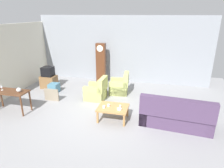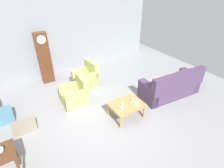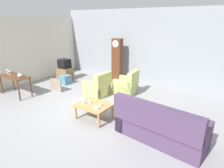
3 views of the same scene
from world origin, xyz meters
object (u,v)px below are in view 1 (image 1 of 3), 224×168
at_px(wine_glass_mid, 1,87).
at_px(armchair_olive_near, 97,92).
at_px(armchair_olive_far, 120,86).
at_px(tv_stand_cabinet, 49,82).
at_px(bowl_white_stacked, 119,109).
at_px(couch_floral, 176,116).
at_px(console_table_dark, 10,94).
at_px(tv_crt, 48,71).
at_px(storage_box_blue, 54,88).
at_px(cup_blue_rimmed, 104,107).
at_px(cup_white_porcelain, 109,105).
at_px(framed_picture_leaning, 52,95).
at_px(grandfather_clock, 101,64).
at_px(cup_cream_tall, 120,106).
at_px(coffee_table_wood, 113,109).
at_px(glass_dome_cloche, 19,90).

bearing_deg(wine_glass_mid, armchair_olive_near, 30.82).
height_order(armchair_olive_far, tv_stand_cabinet, armchair_olive_far).
bearing_deg(bowl_white_stacked, couch_floral, 6.77).
relative_size(console_table_dark, tv_crt, 2.71).
distance_m(storage_box_blue, cup_blue_rimmed, 3.37).
bearing_deg(tv_stand_cabinet, bowl_white_stacked, -31.28).
bearing_deg(console_table_dark, cup_white_porcelain, 4.55).
xyz_separation_m(framed_picture_leaning, cup_white_porcelain, (2.55, -0.86, 0.24)).
bearing_deg(grandfather_clock, bowl_white_stacked, -65.26).
relative_size(tv_crt, cup_cream_tall, 6.39).
height_order(storage_box_blue, cup_white_porcelain, cup_white_porcelain).
height_order(coffee_table_wood, wine_glass_mid, wine_glass_mid).
relative_size(couch_floral, grandfather_clock, 1.11).
xyz_separation_m(console_table_dark, storage_box_blue, (0.54, 1.98, -0.46)).
distance_m(couch_floral, wine_glass_mid, 5.85).
distance_m(tv_crt, wine_glass_mid, 2.44).
relative_size(armchair_olive_near, armchair_olive_far, 1.00).
bearing_deg(couch_floral, wine_glass_mid, -176.89).
bearing_deg(tv_stand_cabinet, armchair_olive_near, -15.54).
distance_m(console_table_dark, grandfather_clock, 4.26).
distance_m(armchair_olive_near, framed_picture_leaning, 1.78).
bearing_deg(tv_crt, armchair_olive_far, 1.84).
height_order(couch_floral, console_table_dark, couch_floral).
distance_m(coffee_table_wood, glass_dome_cloche, 3.25).
bearing_deg(storage_box_blue, framed_picture_leaning, -66.66).
relative_size(bowl_white_stacked, wine_glass_mid, 0.71).
distance_m(couch_floral, console_table_dark, 5.56).
bearing_deg(glass_dome_cloche, grandfather_clock, 63.09).
bearing_deg(glass_dome_cloche, coffee_table_wood, 4.70).
xyz_separation_m(tv_stand_cabinet, cup_white_porcelain, (3.40, -2.14, 0.20)).
bearing_deg(grandfather_clock, cup_white_porcelain, -69.81).
distance_m(tv_stand_cabinet, storage_box_blue, 0.66).
bearing_deg(grandfather_clock, tv_crt, -151.20).
relative_size(cup_white_porcelain, cup_blue_rimmed, 1.00).
xyz_separation_m(couch_floral, framed_picture_leaning, (-4.63, 0.81, -0.11)).
bearing_deg(storage_box_blue, cup_white_porcelain, -30.32).
height_order(armchair_olive_far, cup_cream_tall, armchair_olive_far).
relative_size(grandfather_clock, wine_glass_mid, 9.55).
bearing_deg(glass_dome_cloche, couch_floral, 3.47).
xyz_separation_m(grandfather_clock, glass_dome_cloche, (-1.83, -3.61, -0.14)).
height_order(tv_crt, cup_blue_rimmed, tv_crt).
bearing_deg(armchair_olive_near, wine_glass_mid, -149.18).
height_order(tv_crt, glass_dome_cloche, tv_crt).
distance_m(console_table_dark, cup_white_porcelain, 3.47).
bearing_deg(wine_glass_mid, armchair_olive_far, 34.62).
height_order(tv_crt, cup_cream_tall, tv_crt).
bearing_deg(cup_white_porcelain, console_table_dark, -175.45).
height_order(armchair_olive_near, coffee_table_wood, armchair_olive_near).
bearing_deg(framed_picture_leaning, cup_cream_tall, -15.89).
relative_size(cup_white_porcelain, wine_glass_mid, 0.41).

